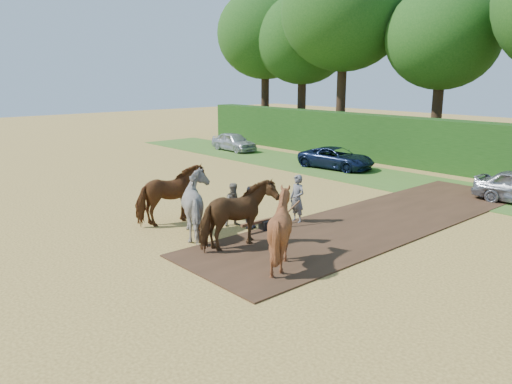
{
  "coord_description": "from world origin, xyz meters",
  "views": [
    {
      "loc": [
        12.3,
        -9.0,
        5.56
      ],
      "look_at": [
        -0.91,
        2.67,
        1.4
      ],
      "focal_mm": 35.0,
      "sensor_mm": 36.0,
      "label": 1
    }
  ],
  "objects_px": {
    "spectator_near": "(235,205)",
    "parked_cars": "(481,181)",
    "plough_team": "(221,210)",
    "spectator_far": "(250,207)"
  },
  "relations": [
    {
      "from": "plough_team",
      "to": "parked_cars",
      "type": "height_order",
      "value": "plough_team"
    },
    {
      "from": "spectator_near",
      "to": "parked_cars",
      "type": "relative_size",
      "value": 0.04
    },
    {
      "from": "spectator_near",
      "to": "parked_cars",
      "type": "bearing_deg",
      "value": 4.33
    },
    {
      "from": "spectator_far",
      "to": "plough_team",
      "type": "height_order",
      "value": "plough_team"
    },
    {
      "from": "spectator_far",
      "to": "parked_cars",
      "type": "height_order",
      "value": "spectator_far"
    },
    {
      "from": "spectator_near",
      "to": "parked_cars",
      "type": "xyz_separation_m",
      "value": [
        3.88,
        11.76,
        -0.14
      ]
    },
    {
      "from": "spectator_near",
      "to": "plough_team",
      "type": "height_order",
      "value": "plough_team"
    },
    {
      "from": "plough_team",
      "to": "spectator_near",
      "type": "bearing_deg",
      "value": 127.34
    },
    {
      "from": "spectator_near",
      "to": "spectator_far",
      "type": "bearing_deg",
      "value": -50.09
    },
    {
      "from": "spectator_far",
      "to": "parked_cars",
      "type": "distance_m",
      "value": 12.01
    }
  ]
}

